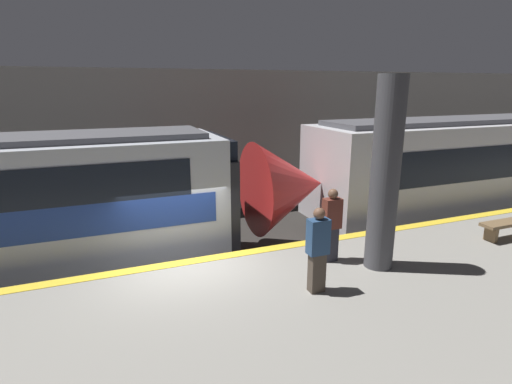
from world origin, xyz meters
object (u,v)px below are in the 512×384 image
Objects in this scene: support_pillar_near at (385,176)px; person_waiting at (318,248)px; person_walking at (332,224)px; platform_bench at (507,226)px.

support_pillar_near reaches higher than person_waiting.
person_waiting is 1.43m from person_walking.
platform_bench is at bearing 5.69° from person_waiting.
support_pillar_near is 1.50m from person_walking.
person_waiting is (-1.76, -0.46, -1.11)m from support_pillar_near.
support_pillar_near is at bearing -178.40° from platform_bench.
person_waiting reaches higher than platform_bench.
platform_bench is at bearing -5.95° from person_walking.
support_pillar_near is 2.43× the size of person_walking.
person_waiting reaches higher than person_walking.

